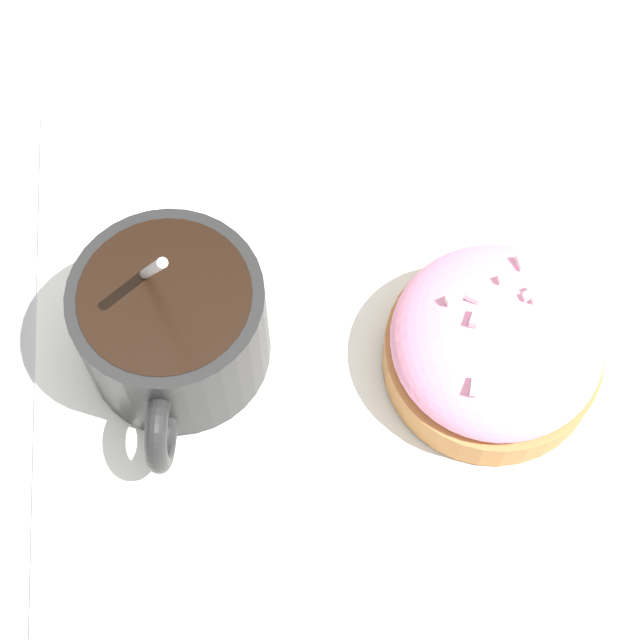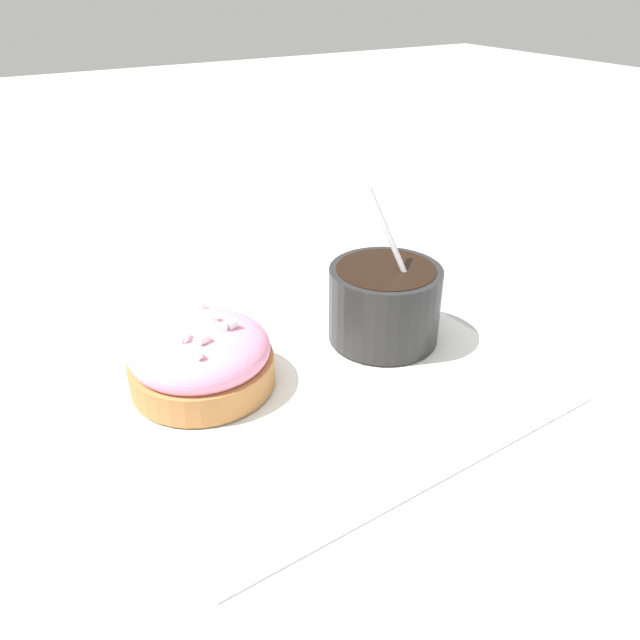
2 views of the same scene
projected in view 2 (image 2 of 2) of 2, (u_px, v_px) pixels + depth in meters
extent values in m
plane|color=#B2B2B7|center=(303.00, 365.00, 0.44)|extent=(3.00, 3.00, 0.00)
cube|color=white|center=(303.00, 364.00, 0.44)|extent=(0.28, 0.29, 0.00)
cylinder|color=black|center=(382.00, 302.00, 0.45)|extent=(0.08, 0.08, 0.06)
cylinder|color=black|center=(384.00, 273.00, 0.44)|extent=(0.07, 0.07, 0.01)
torus|color=black|center=(352.00, 277.00, 0.49)|extent=(0.01, 0.04, 0.04)
ellipsoid|color=silver|center=(354.00, 317.00, 0.47)|extent=(0.03, 0.03, 0.01)
cylinder|color=silver|center=(401.00, 264.00, 0.43)|extent=(0.03, 0.05, 0.10)
cylinder|color=#B2753D|center=(202.00, 370.00, 0.41)|extent=(0.09, 0.09, 0.02)
ellipsoid|color=pink|center=(200.00, 349.00, 0.40)|extent=(0.09, 0.09, 0.04)
cube|color=white|center=(187.00, 340.00, 0.37)|extent=(0.01, 0.01, 0.00)
cube|color=white|center=(223.00, 327.00, 0.39)|extent=(0.01, 0.01, 0.00)
cube|color=white|center=(203.00, 305.00, 0.42)|extent=(0.00, 0.01, 0.00)
cube|color=white|center=(197.00, 353.00, 0.37)|extent=(0.00, 0.01, 0.00)
cube|color=white|center=(215.00, 318.00, 0.39)|extent=(0.01, 0.01, 0.00)
cube|color=white|center=(204.00, 339.00, 0.37)|extent=(0.01, 0.00, 0.00)
cube|color=white|center=(232.00, 324.00, 0.39)|extent=(0.01, 0.01, 0.00)
cube|color=white|center=(184.00, 338.00, 0.38)|extent=(0.01, 0.01, 0.00)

